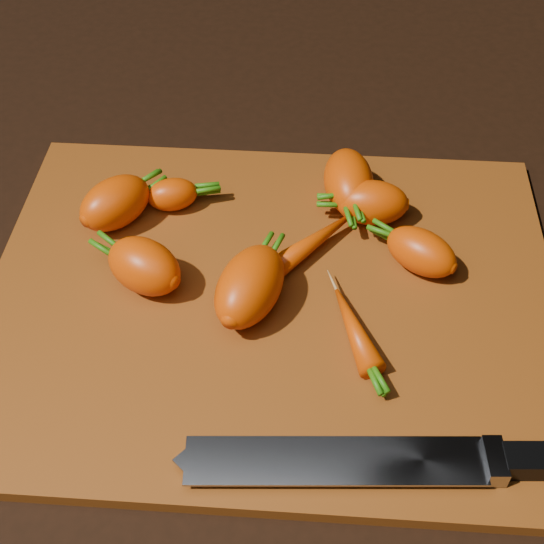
{
  "coord_description": "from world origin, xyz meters",
  "views": [
    {
      "loc": [
        0.03,
        -0.44,
        0.51
      ],
      "look_at": [
        0.0,
        0.01,
        0.03
      ],
      "focal_mm": 50.0,
      "sensor_mm": 36.0,
      "label": 1
    }
  ],
  "objects": [
    {
      "name": "carrot_6",
      "position": [
        0.13,
        0.04,
        0.03
      ],
      "size": [
        0.08,
        0.07,
        0.04
      ],
      "primitive_type": "ellipsoid",
      "rotation": [
        0.0,
        0.0,
        2.53
      ],
      "color": "#DA4405",
      "rests_on": "cutting_board"
    },
    {
      "name": "carrot_4",
      "position": [
        0.09,
        0.1,
        0.03
      ],
      "size": [
        0.07,
        0.04,
        0.04
      ],
      "primitive_type": "ellipsoid",
      "rotation": [
        0.0,
        0.0,
        3.14
      ],
      "color": "#DA4405",
      "rests_on": "cutting_board"
    },
    {
      "name": "knife",
      "position": [
        0.08,
        -0.16,
        0.02
      ],
      "size": [
        0.35,
        0.05,
        0.02
      ],
      "rotation": [
        0.0,
        0.0,
        0.07
      ],
      "color": "gray",
      "rests_on": "cutting_board"
    },
    {
      "name": "ground",
      "position": [
        0.0,
        0.0,
        -0.01
      ],
      "size": [
        2.0,
        2.0,
        0.01
      ],
      "primitive_type": "cube",
      "color": "black"
    },
    {
      "name": "carrot_0",
      "position": [
        -0.15,
        0.08,
        0.04
      ],
      "size": [
        0.08,
        0.09,
        0.05
      ],
      "primitive_type": "ellipsoid",
      "rotation": [
        0.0,
        0.0,
        0.87
      ],
      "color": "#DA4405",
      "rests_on": "cutting_board"
    },
    {
      "name": "carrot_1",
      "position": [
        -0.11,
        0.0,
        0.04
      ],
      "size": [
        0.09,
        0.08,
        0.05
      ],
      "primitive_type": "ellipsoid",
      "rotation": [
        0.0,
        0.0,
        2.62
      ],
      "color": "#DA4405",
      "rests_on": "cutting_board"
    },
    {
      "name": "carrot_3",
      "position": [
        -0.02,
        -0.01,
        0.04
      ],
      "size": [
        0.08,
        0.1,
        0.05
      ],
      "primitive_type": "ellipsoid",
      "rotation": [
        0.0,
        0.0,
        1.26
      ],
      "color": "#DA4405",
      "rests_on": "cutting_board"
    },
    {
      "name": "cutting_board",
      "position": [
        0.0,
        0.0,
        0.01
      ],
      "size": [
        0.5,
        0.4,
        0.01
      ],
      "primitive_type": "cube",
      "color": "brown",
      "rests_on": "ground"
    },
    {
      "name": "carrot_2",
      "position": [
        0.07,
        0.13,
        0.04
      ],
      "size": [
        0.06,
        0.09,
        0.05
      ],
      "primitive_type": "ellipsoid",
      "rotation": [
        0.0,
        0.0,
        -1.45
      ],
      "color": "#DA4405",
      "rests_on": "cutting_board"
    },
    {
      "name": "carrot_7",
      "position": [
        0.03,
        0.05,
        0.02
      ],
      "size": [
        0.1,
        0.11,
        0.03
      ],
      "primitive_type": "ellipsoid",
      "rotation": [
        0.0,
        0.0,
        0.83
      ],
      "color": "#DA4405",
      "rests_on": "cutting_board"
    },
    {
      "name": "carrot_5",
      "position": [
        -0.1,
        0.11,
        0.03
      ],
      "size": [
        0.06,
        0.04,
        0.03
      ],
      "primitive_type": "ellipsoid",
      "rotation": [
        0.0,
        0.0,
        0.3
      ],
      "color": "#DA4405",
      "rests_on": "cutting_board"
    },
    {
      "name": "carrot_8",
      "position": [
        0.07,
        -0.04,
        0.02
      ],
      "size": [
        0.05,
        0.09,
        0.02
      ],
      "primitive_type": "ellipsoid",
      "rotation": [
        0.0,
        0.0,
        1.91
      ],
      "color": "#DA4405",
      "rests_on": "cutting_board"
    }
  ]
}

